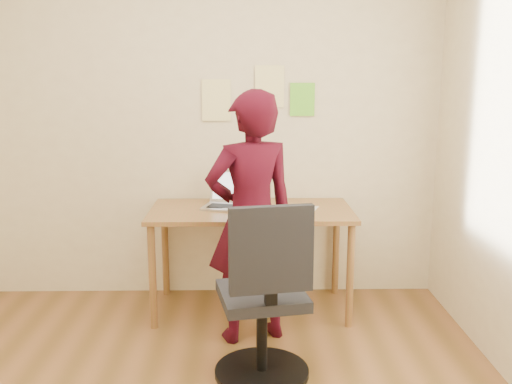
{
  "coord_description": "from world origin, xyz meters",
  "views": [
    {
      "loc": [
        0.32,
        -2.47,
        1.66
      ],
      "look_at": [
        0.38,
        0.95,
        0.95
      ],
      "focal_mm": 40.0,
      "sensor_mm": 36.0,
      "label": 1
    }
  ],
  "objects_px": {
    "desk": "(251,221)",
    "laptop": "(230,199)",
    "phone": "(291,216)",
    "office_chair": "(265,306)",
    "person": "(251,218)"
  },
  "relations": [
    {
      "from": "laptop",
      "to": "person",
      "type": "xyz_separation_m",
      "value": [
        0.14,
        -0.52,
        -0.0
      ]
    },
    {
      "from": "office_chair",
      "to": "desk",
      "type": "bearing_deg",
      "value": 82.86
    },
    {
      "from": "phone",
      "to": "office_chair",
      "type": "distance_m",
      "value": 0.85
    },
    {
      "from": "desk",
      "to": "laptop",
      "type": "height_order",
      "value": "laptop"
    },
    {
      "from": "desk",
      "to": "person",
      "type": "relative_size",
      "value": 0.89
    },
    {
      "from": "desk",
      "to": "phone",
      "type": "distance_m",
      "value": 0.35
    },
    {
      "from": "phone",
      "to": "person",
      "type": "distance_m",
      "value": 0.36
    },
    {
      "from": "desk",
      "to": "laptop",
      "type": "xyz_separation_m",
      "value": [
        -0.15,
        0.08,
        0.14
      ]
    },
    {
      "from": "desk",
      "to": "phone",
      "type": "bearing_deg",
      "value": -38.87
    },
    {
      "from": "laptop",
      "to": "phone",
      "type": "height_order",
      "value": "laptop"
    },
    {
      "from": "desk",
      "to": "office_chair",
      "type": "height_order",
      "value": "office_chair"
    },
    {
      "from": "laptop",
      "to": "office_chair",
      "type": "relative_size",
      "value": 0.39
    },
    {
      "from": "phone",
      "to": "laptop",
      "type": "bearing_deg",
      "value": 135.49
    },
    {
      "from": "desk",
      "to": "person",
      "type": "height_order",
      "value": "person"
    },
    {
      "from": "office_chair",
      "to": "laptop",
      "type": "bearing_deg",
      "value": 90.57
    }
  ]
}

